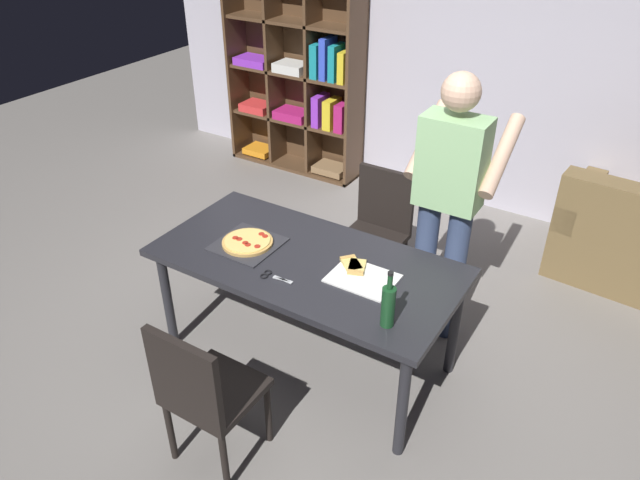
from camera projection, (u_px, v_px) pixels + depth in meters
ground_plane at (308, 356)px, 3.84m from camera, size 12.00×12.00×0.00m
back_wall at (476, 46)px, 4.96m from camera, size 6.40×0.10×2.80m
dining_table at (306, 269)px, 3.48m from camera, size 1.78×0.88×0.75m
chair_near_camera at (203, 390)px, 2.90m from camera, size 0.42×0.42×0.90m
chair_far_side at (378, 225)px, 4.23m from camera, size 0.42×0.42×0.90m
bookshelf at (299, 78)px, 5.80m from camera, size 1.40×0.35×1.95m
person_serving_pizza at (449, 196)px, 3.57m from camera, size 0.55×0.54×1.75m
pepperoni_pizza_on_tray at (248, 243)px, 3.56m from camera, size 0.36×0.36×0.04m
pizza_slices_on_towel at (360, 274)px, 3.30m from camera, size 0.38×0.29×0.03m
wine_bottle at (388, 305)px, 2.89m from camera, size 0.07×0.07×0.32m
kitchen_scissors at (272, 276)px, 3.29m from camera, size 0.19×0.09×0.01m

